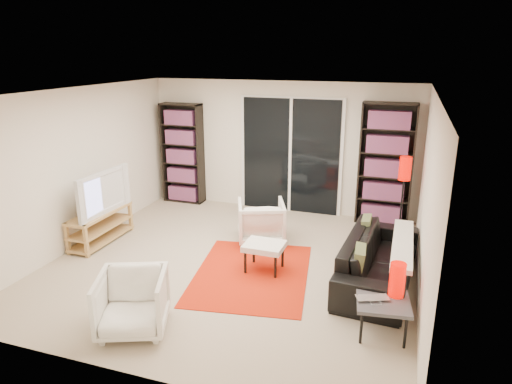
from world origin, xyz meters
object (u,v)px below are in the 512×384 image
at_px(bookshelf_left, 183,154).
at_px(floor_lamp, 404,177).
at_px(sofa, 379,259).
at_px(side_table, 383,303).
at_px(ottoman, 264,247).
at_px(bookshelf_right, 386,165).
at_px(armchair_front, 132,303).
at_px(tv_stand, 101,226).
at_px(armchair_back, 261,221).

relative_size(bookshelf_left, floor_lamp, 1.44).
height_order(sofa, side_table, sofa).
bearing_deg(ottoman, bookshelf_right, 59.69).
height_order(bookshelf_right, sofa, bookshelf_right).
height_order(armchair_front, floor_lamp, floor_lamp).
distance_m(bookshelf_right, tv_stand, 4.80).
xyz_separation_m(bookshelf_left, side_table, (4.07, -3.41, -0.61)).
height_order(sofa, armchair_front, armchair_front).
xyz_separation_m(bookshelf_right, tv_stand, (-4.15, -2.27, -0.79)).
height_order(bookshelf_right, armchair_back, bookshelf_right).
bearing_deg(tv_stand, bookshelf_right, 28.69).
distance_m(armchair_back, floor_lamp, 2.33).
height_order(bookshelf_right, side_table, bookshelf_right).
bearing_deg(side_table, bookshelf_right, 93.77).
relative_size(armchair_front, floor_lamp, 0.54).
distance_m(armchair_back, side_table, 2.79).
relative_size(armchair_back, side_table, 1.19).
xyz_separation_m(tv_stand, sofa, (4.26, 0.06, 0.05)).
bearing_deg(armchair_back, armchair_front, 56.72).
relative_size(armchair_back, armchair_front, 1.01).
relative_size(tv_stand, armchair_front, 1.68).
height_order(tv_stand, armchair_front, armchair_front).
bearing_deg(bookshelf_left, armchair_front, -70.00).
bearing_deg(bookshelf_right, armchair_front, -118.95).
relative_size(bookshelf_right, armchair_back, 2.88).
height_order(tv_stand, armchair_back, armchair_back).
bearing_deg(tv_stand, armchair_back, 18.91).
xyz_separation_m(bookshelf_left, ottoman, (2.44, -2.41, -0.63)).
distance_m(bookshelf_left, floor_lamp, 4.22).
height_order(sofa, ottoman, sofa).
bearing_deg(side_table, bookshelf_left, 140.04).
relative_size(sofa, ottoman, 3.93).
bearing_deg(floor_lamp, sofa, -97.80).
relative_size(bookshelf_left, side_table, 3.17).
distance_m(ottoman, side_table, 1.92).
height_order(bookshelf_right, armchair_front, bookshelf_right).
relative_size(sofa, side_table, 3.44).
bearing_deg(sofa, floor_lamp, -3.49).
distance_m(ottoman, floor_lamp, 2.55).
bearing_deg(sofa, side_table, -170.04).
bearing_deg(armchair_back, tv_stand, -2.76).
height_order(armchair_back, armchair_front, armchair_back).
bearing_deg(bookshelf_right, bookshelf_left, 180.00).
bearing_deg(bookshelf_right, sofa, -87.26).
bearing_deg(armchair_back, floor_lamp, 179.29).
bearing_deg(bookshelf_right, tv_stand, -151.31).
relative_size(armchair_back, floor_lamp, 0.54).
bearing_deg(bookshelf_left, armchair_back, -34.79).
relative_size(tv_stand, floor_lamp, 0.90).
distance_m(armchair_front, floor_lamp, 4.47).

